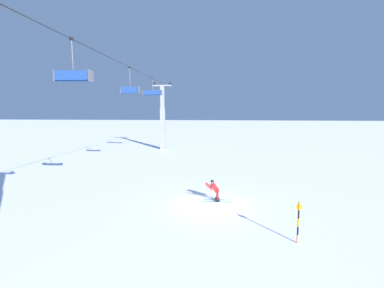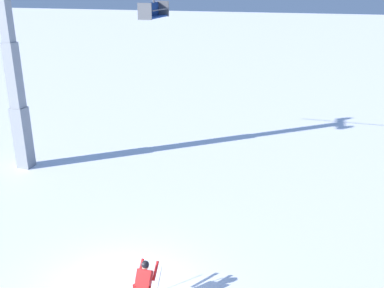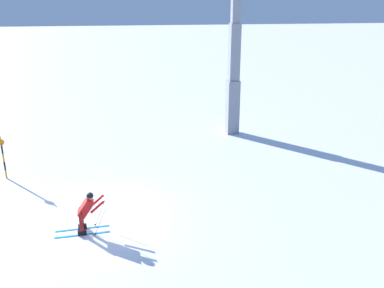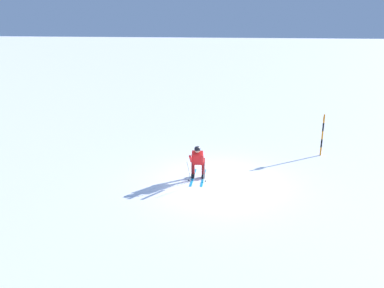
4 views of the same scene
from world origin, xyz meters
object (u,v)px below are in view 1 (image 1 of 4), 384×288
at_px(chairlift_seat_nearest, 73,75).
at_px(chairlift_seat_second, 130,89).
at_px(skier_carving_main, 215,189).
at_px(chairlift_seat_middle, 152,93).
at_px(trail_marker_pole, 298,221).
at_px(lift_tower_far, 163,122).

bearing_deg(chairlift_seat_nearest, chairlift_seat_second, -0.00).
relative_size(skier_carving_main, chairlift_seat_second, 0.75).
bearing_deg(chairlift_seat_second, chairlift_seat_middle, 0.00).
distance_m(chairlift_seat_nearest, trail_marker_pole, 13.60).
relative_size(chairlift_seat_middle, trail_marker_pole, 1.23).
bearing_deg(chairlift_seat_middle, lift_tower_far, 0.00).
height_order(skier_carving_main, lift_tower_far, lift_tower_far).
bearing_deg(chairlift_seat_second, trail_marker_pole, -137.08).
height_order(skier_carving_main, chairlift_seat_nearest, chairlift_seat_nearest).
bearing_deg(trail_marker_pole, chairlift_seat_second, 42.92).
distance_m(skier_carving_main, chairlift_seat_second, 12.70).
relative_size(chairlift_seat_nearest, chairlift_seat_second, 0.98).
bearing_deg(skier_carving_main, chairlift_seat_second, 47.24).
distance_m(chairlift_seat_second, trail_marker_pole, 18.19).
bearing_deg(chairlift_seat_middle, trail_marker_pole, -151.36).
relative_size(skier_carving_main, trail_marker_pole, 0.93).
bearing_deg(chairlift_seat_nearest, lift_tower_far, 0.00).
xyz_separation_m(chairlift_seat_middle, trail_marker_pole, (-21.09, -11.51, -6.95)).
xyz_separation_m(lift_tower_far, chairlift_seat_middle, (-6.20, -0.00, 3.88)).
relative_size(skier_carving_main, lift_tower_far, 0.18).
distance_m(skier_carving_main, chairlift_seat_middle, 19.13).
xyz_separation_m(skier_carving_main, lift_tower_far, (22.13, 7.80, 3.30)).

